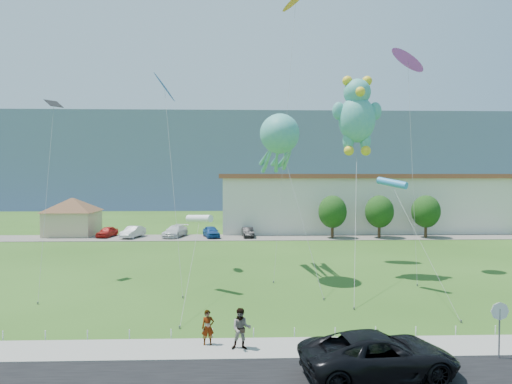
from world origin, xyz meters
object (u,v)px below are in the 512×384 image
at_px(pedestrian_right, 241,329).
at_px(teddy_bear_kite, 357,114).
at_px(warehouse, 425,201).
at_px(parked_car_black, 248,232).
at_px(pavilion, 72,213).
at_px(suv, 379,355).
at_px(pedestrian_left, 208,327).
at_px(parked_car_red, 107,232).
at_px(octopus_kite, 279,143).
at_px(stop_sign, 500,316).
at_px(parked_car_blue, 211,232).
at_px(parked_car_silver, 133,232).
at_px(parked_car_white, 175,231).

distance_m(pedestrian_right, teddy_bear_kite, 21.32).
xyz_separation_m(warehouse, parked_car_black, (-26.71, -8.82, -3.44)).
xyz_separation_m(pavilion, suv, (27.77, -43.82, -2.11)).
bearing_deg(pavilion, pedestrian_left, -62.65).
distance_m(parked_car_red, octopus_kite, 32.79).
bearing_deg(stop_sign, teddy_bear_kite, 96.91).
xyz_separation_m(pavilion, octopus_kite, (25.31, -26.01, 7.44)).
xyz_separation_m(pedestrian_right, teddy_bear_kite, (9.09, 15.27, 11.77)).
bearing_deg(parked_car_blue, parked_car_silver, 164.36).
relative_size(stop_sign, teddy_bear_kite, 0.16).
xyz_separation_m(pedestrian_left, parked_car_black, (2.44, 37.50, -0.22)).
height_order(parked_car_white, parked_car_blue, parked_car_white).
xyz_separation_m(parked_car_white, octopus_kite, (11.41, -23.69, 9.68)).
distance_m(parked_car_white, octopus_kite, 28.02).
relative_size(pedestrian_left, parked_car_white, 0.32).
xyz_separation_m(parked_car_silver, teddy_bear_kite, (22.89, -22.87, 12.02)).
bearing_deg(parked_car_silver, parked_car_red, -176.09).
height_order(stop_sign, parked_car_white, stop_sign).
distance_m(suv, parked_car_red, 47.49).
height_order(warehouse, octopus_kite, octopus_kite).
bearing_deg(suv, parked_car_white, 10.30).
relative_size(pedestrian_right, parked_car_black, 0.49).
bearing_deg(pedestrian_right, parked_car_red, 114.88).
height_order(parked_car_black, octopus_kite, octopus_kite).
relative_size(pavilion, parked_car_blue, 2.20).
xyz_separation_m(stop_sign, pedestrian_right, (-11.10, 1.29, -0.84)).
relative_size(pavilion, warehouse, 0.15).
distance_m(pavilion, warehouse, 50.37).
distance_m(parked_car_red, parked_car_silver, 3.53).
height_order(parked_car_red, octopus_kite, octopus_kite).
distance_m(parked_car_black, teddy_bear_kite, 27.12).
bearing_deg(warehouse, stop_sign, -108.90).
distance_m(suv, pedestrian_right, 6.10).
xyz_separation_m(parked_car_red, parked_car_black, (18.15, -0.76, -0.04)).
bearing_deg(suv, octopus_kite, -0.31).
bearing_deg(parked_car_silver, parked_car_black, 15.42).
bearing_deg(parked_car_black, stop_sign, -80.03).
bearing_deg(parked_car_black, pavilion, 168.54).
bearing_deg(octopus_kite, pavilion, 134.22).
height_order(warehouse, parked_car_black, warehouse).
bearing_deg(octopus_kite, parked_car_black, 94.98).
xyz_separation_m(stop_sign, parked_car_blue, (-14.91, 39.36, -1.10)).
bearing_deg(suv, stop_sign, -82.46).
distance_m(pedestrian_left, teddy_bear_kite, 21.68).
relative_size(stop_sign, pedestrian_left, 1.56).
bearing_deg(pedestrian_right, warehouse, 60.46).
distance_m(parked_car_red, teddy_bear_kite, 37.37).
relative_size(warehouse, parked_car_silver, 14.03).
distance_m(pavilion, parked_car_white, 14.27).
bearing_deg(parked_car_red, parked_car_blue, 7.09).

